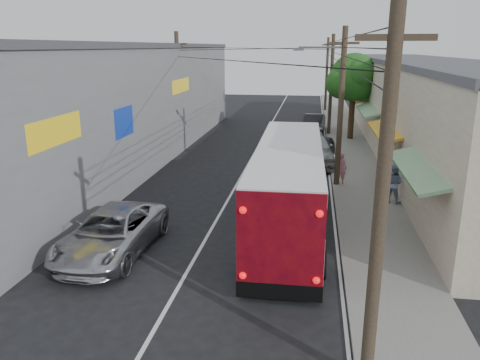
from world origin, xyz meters
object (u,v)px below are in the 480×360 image
object	(u,v)px
parked_car_far	(314,123)
pedestrian_near	(341,168)
pedestrian_far	(393,183)
coach_bus	(289,186)
jeepney	(112,233)
parked_car_mid	(323,147)
parked_suv	(311,148)

from	to	relation	value
parked_car_far	pedestrian_near	xyz separation A→B (m)	(1.45, -15.83, 0.20)
pedestrian_far	coach_bus	bearing A→B (deg)	63.95
jeepney	parked_car_mid	size ratio (longest dim) A/B	1.48
parked_car_far	jeepney	bearing A→B (deg)	-98.18
jeepney	pedestrian_near	xyz separation A→B (m)	(8.36, 9.77, 0.18)
pedestrian_near	pedestrian_far	xyz separation A→B (m)	(2.20, -2.78, 0.07)
parked_car_far	coach_bus	bearing A→B (deg)	-85.52
parked_suv	parked_car_far	size ratio (longest dim) A/B	1.39
parked_suv	pedestrian_near	distance (m)	5.07
parked_car_mid	jeepney	bearing A→B (deg)	-109.46
pedestrian_far	parked_car_mid	bearing A→B (deg)	-46.97
coach_bus	parked_car_mid	xyz separation A→B (m)	(1.60, 13.22, -1.13)
coach_bus	pedestrian_near	world-z (taller)	coach_bus
parked_car_mid	pedestrian_far	size ratio (longest dim) A/B	2.07
parked_car_mid	pedestrian_far	xyz separation A→B (m)	(3.00, -9.59, 0.38)
coach_bus	parked_suv	distance (m)	11.29
pedestrian_near	pedestrian_far	world-z (taller)	pedestrian_far
jeepney	pedestrian_far	distance (m)	12.67
parked_suv	pedestrian_near	bearing A→B (deg)	-78.86
jeepney	pedestrian_far	world-z (taller)	pedestrian_far
coach_bus	parked_car_mid	world-z (taller)	coach_bus
coach_bus	jeepney	bearing A→B (deg)	-151.41
pedestrian_far	pedestrian_near	bearing A→B (deg)	-25.95
coach_bus	pedestrian_far	distance (m)	5.91
parked_suv	parked_car_far	world-z (taller)	parked_suv
coach_bus	parked_car_mid	distance (m)	13.37
coach_bus	pedestrian_near	bearing A→B (deg)	68.60
coach_bus	pedestrian_far	xyz separation A→B (m)	(4.60, 3.63, -0.74)
parked_suv	pedestrian_near	world-z (taller)	parked_suv
parked_suv	coach_bus	bearing A→B (deg)	-101.32
coach_bus	jeepney	xyz separation A→B (m)	(-5.96, -3.36, -0.99)
parked_suv	parked_car_mid	bearing A→B (deg)	60.96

